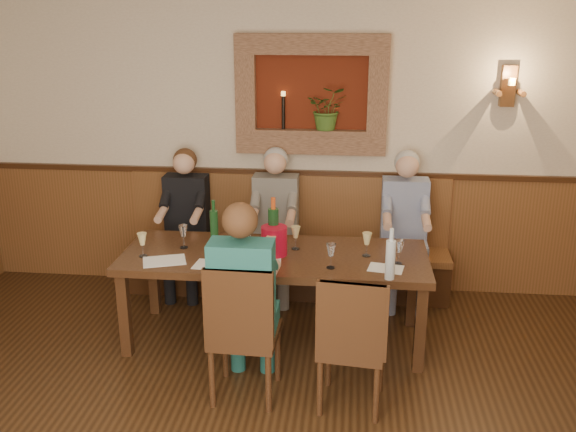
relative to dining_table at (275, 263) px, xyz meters
name	(u,v)px	position (x,y,z in m)	size (l,w,h in m)	color
room_shell	(224,170)	(0.00, -1.85, 1.21)	(6.04, 6.04, 2.82)	beige
wainscoting	(232,412)	(0.00, -1.85, -0.09)	(6.02, 6.02, 1.15)	brown
wall_niche	(316,100)	(0.24, 1.09, 1.13)	(1.36, 0.30, 1.06)	#5A1C0C
wall_sconce	(508,87)	(1.90, 1.08, 1.27)	(0.25, 0.20, 0.35)	brown
dining_table	(275,263)	(0.00, 0.00, 0.00)	(2.40, 0.90, 0.75)	black
bench	(287,259)	(0.00, 0.94, -0.35)	(3.00, 0.45, 1.11)	#381E0F
chair_near_left	(245,357)	(-0.11, -0.81, -0.38)	(0.47, 0.47, 1.02)	black
chair_near_right	(351,368)	(0.62, -0.85, -0.39)	(0.48, 0.48, 0.98)	black
person_bench_left	(186,236)	(-0.94, 0.84, -0.11)	(0.40, 0.49, 1.37)	black
person_bench_mid	(275,237)	(-0.10, 0.84, -0.10)	(0.41, 0.50, 1.40)	#524D4B
person_bench_right	(403,242)	(1.07, 0.84, -0.10)	(0.41, 0.50, 1.40)	navy
person_chair_front	(245,316)	(-0.11, -0.78, -0.08)	(0.42, 0.52, 1.43)	navy
spittoon_bucket	(274,241)	(0.00, -0.02, 0.19)	(0.20, 0.20, 0.23)	#BB0B27
wine_bottle_green_a	(273,229)	(-0.01, 0.04, 0.26)	(0.10, 0.10, 0.45)	#19471E
wine_bottle_green_b	(214,226)	(-0.52, 0.20, 0.22)	(0.07, 0.07, 0.37)	#19471E
water_bottle	(390,259)	(0.88, -0.40, 0.23)	(0.08, 0.08, 0.38)	silver
tasting_sheet_a	(164,261)	(-0.82, -0.24, 0.08)	(0.32, 0.23, 0.00)	white
tasting_sheet_b	(260,261)	(-0.09, -0.16, 0.08)	(0.32, 0.23, 0.00)	white
tasting_sheet_c	(386,268)	(0.86, -0.21, 0.08)	(0.25, 0.18, 0.00)	white
tasting_sheet_d	(213,265)	(-0.43, -0.28, 0.08)	(0.29, 0.21, 0.00)	white
wine_glass_0	(248,238)	(-0.22, 0.07, 0.17)	(0.08, 0.08, 0.19)	white
wine_glass_1	(238,257)	(-0.23, -0.34, 0.17)	(0.08, 0.08, 0.19)	#D6C280
wine_glass_2	(296,238)	(0.15, 0.12, 0.17)	(0.08, 0.08, 0.19)	#D6C280
wine_glass_3	(399,252)	(0.95, -0.11, 0.17)	(0.08, 0.08, 0.19)	white
wine_glass_4	(367,244)	(0.72, 0.03, 0.17)	(0.08, 0.08, 0.19)	#D6C280
wine_glass_5	(271,248)	(-0.01, -0.13, 0.17)	(0.08, 0.08, 0.19)	#D6C280
wine_glass_6	(143,245)	(-1.01, -0.16, 0.17)	(0.08, 0.08, 0.19)	#D6C280
wine_glass_7	(331,256)	(0.45, -0.24, 0.17)	(0.08, 0.08, 0.19)	white
wine_glass_8	(183,237)	(-0.74, 0.06, 0.17)	(0.08, 0.08, 0.19)	white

